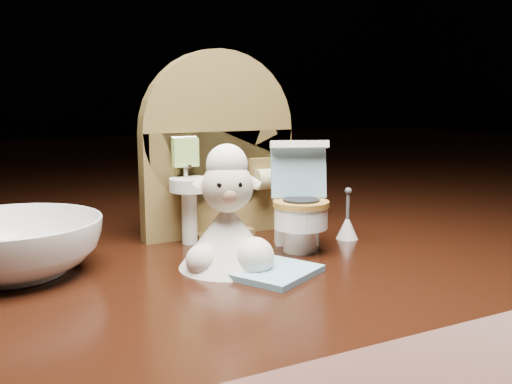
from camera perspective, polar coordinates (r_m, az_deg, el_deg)
backdrop_panel at (r=0.47m, az=-3.83°, el=3.68°), size 0.13×0.05×0.15m
toy_toilet at (r=0.43m, az=4.33°, el=-1.77°), size 0.05×0.06×0.08m
bath_mat at (r=0.37m, az=2.02°, el=-8.02°), size 0.07×0.06×0.00m
toilet_brush at (r=0.47m, az=9.12°, el=-3.32°), size 0.02×0.02×0.04m
plush_lamb at (r=0.38m, az=-2.79°, el=-3.30°), size 0.07×0.07×0.09m
ceramic_bowl at (r=0.40m, az=-23.23°, el=-5.08°), size 0.12×0.12×0.04m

